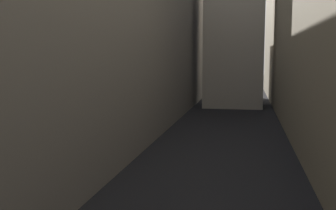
% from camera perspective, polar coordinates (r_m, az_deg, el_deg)
% --- Properties ---
extents(ground_plane, '(264.00, 264.00, 0.00)m').
position_cam_1_polar(ground_plane, '(35.31, 7.75, -4.63)').
color(ground_plane, black).
extents(building_block_left, '(15.84, 108.00, 19.37)m').
position_cam_1_polar(building_block_left, '(39.78, -11.86, 10.58)').
color(building_block_left, slate).
rests_on(building_block_left, ground).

